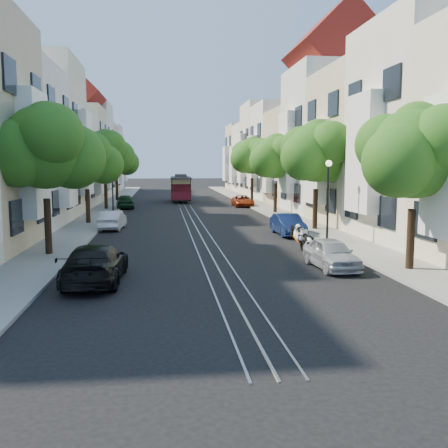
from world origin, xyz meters
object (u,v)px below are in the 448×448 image
object	(u,v)px
sportbike_rider	(300,236)
lamp_west	(112,179)
parked_car_w_near	(95,263)
tree_e_d	(253,157)
parked_car_e_near	(331,254)
tree_e_a	(416,155)
tree_w_b	(87,159)
tree_w_a	(46,149)
tree_w_c	(105,153)
cable_car	(181,187)
parked_car_e_far	(243,201)
parked_car_w_mid	(113,220)
tree_e_b	(317,153)
tree_w_d	(117,160)
tree_e_c	(277,158)
lamp_east	(328,188)
parked_car_e_mid	(288,225)
parked_car_w_far	(125,201)

from	to	relation	value
sportbike_rider	lamp_west	bearing A→B (deg)	100.42
parked_car_w_near	tree_e_d	bearing A→B (deg)	-106.96
parked_car_e_near	tree_e_a	bearing A→B (deg)	-19.75
tree_w_b	tree_w_a	bearing A→B (deg)	-90.00
tree_w_c	cable_car	xyz separation A→B (m)	(6.99, 9.64, -3.45)
parked_car_e_far	parked_car_w_near	distance (m)	32.10
tree_e_a	parked_car_e_near	xyz separation A→B (m)	(-2.86, 0.88, -3.80)
parked_car_w_near	parked_car_w_mid	xyz separation A→B (m)	(-0.82, 14.46, -0.08)
tree_w_b	tree_e_b	bearing A→B (deg)	-19.15
tree_w_d	sportbike_rider	world-z (taller)	tree_w_d
tree_e_a	tree_w_c	bearing A→B (deg)	117.22
tree_e_c	lamp_east	distance (m)	16.10
tree_e_a	cable_car	bearing A→B (deg)	101.13
tree_w_c	tree_e_c	bearing A→B (deg)	-19.15
tree_e_d	tree_w_a	size ratio (longest dim) A/B	1.02
tree_e_c	tree_w_b	size ratio (longest dim) A/B	1.04
parked_car_e_near	parked_car_e_mid	size ratio (longest dim) A/B	0.94
cable_car	parked_car_w_near	bearing A→B (deg)	-95.48
tree_w_d	parked_car_e_far	size ratio (longest dim) A/B	1.66
tree_e_b	parked_car_e_near	xyz separation A→B (m)	(-2.86, -11.12, -4.14)
tree_e_d	parked_car_e_near	size ratio (longest dim) A/B	1.95
tree_e_b	tree_e_c	distance (m)	11.00
lamp_east	cable_car	bearing A→B (deg)	101.89
tree_e_d	parked_car_e_near	bearing A→B (deg)	-94.94
tree_w_b	parked_car_e_mid	size ratio (longest dim) A/B	1.68
tree_w_c	sportbike_rider	size ratio (longest dim) A/B	4.04
tree_w_d	lamp_east	world-z (taller)	tree_w_d
tree_w_d	parked_car_w_near	bearing A→B (deg)	-86.11
tree_w_a	parked_car_w_mid	xyz separation A→B (m)	(1.85, 9.07, -4.14)
parked_car_e_far	parked_car_w_mid	world-z (taller)	parked_car_w_mid
tree_w_c	sportbike_rider	xyz separation A→B (m)	(11.41, -23.02, -4.36)
lamp_east	cable_car	xyz separation A→B (m)	(-6.44, 30.62, -1.23)
tree_w_d	parked_car_e_mid	bearing A→B (deg)	-67.10
parked_car_e_mid	parked_car_w_far	bearing A→B (deg)	117.78
tree_w_b	parked_car_w_mid	distance (m)	5.14
tree_e_b	parked_car_e_near	size ratio (longest dim) A/B	1.91
parked_car_e_far	lamp_east	bearing A→B (deg)	-88.10
parked_car_e_far	parked_car_w_near	xyz separation A→B (m)	(-10.06, -30.49, 0.13)
parked_car_e_near	parked_car_e_far	xyz separation A→B (m)	(1.20, 29.21, -0.05)
tree_e_c	parked_car_e_mid	world-z (taller)	tree_e_c
tree_e_a	parked_car_e_far	bearing A→B (deg)	93.16
lamp_east	sportbike_rider	world-z (taller)	lamp_east
tree_e_a	lamp_west	bearing A→B (deg)	118.45
parked_car_w_far	tree_e_c	bearing A→B (deg)	147.71
tree_e_a	tree_e_d	world-z (taller)	tree_e_d
tree_e_d	parked_car_e_mid	size ratio (longest dim) A/B	1.84
parked_car_e_far	tree_e_d	bearing A→B (deg)	67.12
lamp_east	parked_car_e_far	world-z (taller)	lamp_east
tree_w_b	lamp_east	bearing A→B (deg)	-36.58
lamp_west	tree_e_b	bearing A→B (deg)	-43.85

